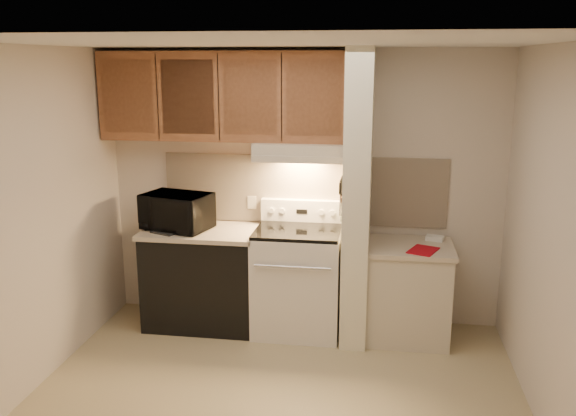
# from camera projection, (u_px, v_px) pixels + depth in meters

# --- Properties ---
(floor) EXTENTS (3.60, 3.60, 0.00)m
(floor) POSITION_uv_depth(u_px,v_px,m) (276.00, 396.00, 4.45)
(floor) COLOR tan
(floor) RESTS_ON ground
(ceiling) EXTENTS (3.60, 3.60, 0.00)m
(ceiling) POSITION_uv_depth(u_px,v_px,m) (275.00, 42.00, 3.87)
(ceiling) COLOR white
(ceiling) RESTS_ON wall_back
(wall_back) EXTENTS (3.60, 2.50, 0.02)m
(wall_back) POSITION_uv_depth(u_px,v_px,m) (303.00, 188.00, 5.60)
(wall_back) COLOR beige
(wall_back) RESTS_ON floor
(wall_left) EXTENTS (0.02, 3.00, 2.50)m
(wall_left) POSITION_uv_depth(u_px,v_px,m) (32.00, 222.00, 4.42)
(wall_left) COLOR beige
(wall_left) RESTS_ON floor
(wall_right) EXTENTS (0.02, 3.00, 2.50)m
(wall_right) POSITION_uv_depth(u_px,v_px,m) (552.00, 243.00, 3.90)
(wall_right) COLOR beige
(wall_right) RESTS_ON floor
(backsplash) EXTENTS (2.60, 0.02, 0.63)m
(backsplash) POSITION_uv_depth(u_px,v_px,m) (303.00, 190.00, 5.59)
(backsplash) COLOR #FCE5C7
(backsplash) RESTS_ON wall_back
(range_body) EXTENTS (0.76, 0.65, 0.92)m
(range_body) POSITION_uv_depth(u_px,v_px,m) (298.00, 282.00, 5.45)
(range_body) COLOR silver
(range_body) RESTS_ON floor
(oven_window) EXTENTS (0.50, 0.01, 0.30)m
(oven_window) POSITION_uv_depth(u_px,v_px,m) (293.00, 290.00, 5.14)
(oven_window) COLOR black
(oven_window) RESTS_ON range_body
(oven_handle) EXTENTS (0.65, 0.02, 0.02)m
(oven_handle) POSITION_uv_depth(u_px,v_px,m) (292.00, 267.00, 5.05)
(oven_handle) COLOR silver
(oven_handle) RESTS_ON range_body
(cooktop) EXTENTS (0.74, 0.64, 0.03)m
(cooktop) POSITION_uv_depth(u_px,v_px,m) (298.00, 231.00, 5.34)
(cooktop) COLOR black
(cooktop) RESTS_ON range_body
(range_backguard) EXTENTS (0.76, 0.08, 0.20)m
(range_backguard) POSITION_uv_depth(u_px,v_px,m) (302.00, 210.00, 5.59)
(range_backguard) COLOR silver
(range_backguard) RESTS_ON range_body
(range_display) EXTENTS (0.10, 0.01, 0.04)m
(range_display) POSITION_uv_depth(u_px,v_px,m) (302.00, 212.00, 5.55)
(range_display) COLOR black
(range_display) RESTS_ON range_backguard
(range_knob_left_outer) EXTENTS (0.05, 0.02, 0.05)m
(range_knob_left_outer) POSITION_uv_depth(u_px,v_px,m) (271.00, 210.00, 5.59)
(range_knob_left_outer) COLOR silver
(range_knob_left_outer) RESTS_ON range_backguard
(range_knob_left_inner) EXTENTS (0.05, 0.02, 0.05)m
(range_knob_left_inner) POSITION_uv_depth(u_px,v_px,m) (282.00, 211.00, 5.57)
(range_knob_left_inner) COLOR silver
(range_knob_left_inner) RESTS_ON range_backguard
(range_knob_right_inner) EXTENTS (0.05, 0.02, 0.05)m
(range_knob_right_inner) POSITION_uv_depth(u_px,v_px,m) (321.00, 212.00, 5.52)
(range_knob_right_inner) COLOR silver
(range_knob_right_inner) RESTS_ON range_backguard
(range_knob_right_outer) EXTENTS (0.05, 0.02, 0.05)m
(range_knob_right_outer) POSITION_uv_depth(u_px,v_px,m) (332.00, 213.00, 5.51)
(range_knob_right_outer) COLOR silver
(range_knob_right_outer) RESTS_ON range_backguard
(dishwasher_front) EXTENTS (1.00, 0.63, 0.87)m
(dishwasher_front) POSITION_uv_depth(u_px,v_px,m) (203.00, 279.00, 5.60)
(dishwasher_front) COLOR black
(dishwasher_front) RESTS_ON floor
(left_countertop) EXTENTS (1.04, 0.67, 0.04)m
(left_countertop) POSITION_uv_depth(u_px,v_px,m) (202.00, 231.00, 5.49)
(left_countertop) COLOR beige
(left_countertop) RESTS_ON dishwasher_front
(spoon_rest) EXTENTS (0.24, 0.16, 0.02)m
(spoon_rest) POSITION_uv_depth(u_px,v_px,m) (162.00, 233.00, 5.34)
(spoon_rest) COLOR black
(spoon_rest) RESTS_ON left_countertop
(teal_jar) EXTENTS (0.11, 0.11, 0.10)m
(teal_jar) POSITION_uv_depth(u_px,v_px,m) (172.00, 217.00, 5.74)
(teal_jar) COLOR #326C64
(teal_jar) RESTS_ON left_countertop
(outlet) EXTENTS (0.08, 0.01, 0.12)m
(outlet) POSITION_uv_depth(u_px,v_px,m) (252.00, 202.00, 5.68)
(outlet) COLOR beige
(outlet) RESTS_ON backsplash
(microwave) EXTENTS (0.67, 0.53, 0.32)m
(microwave) POSITION_uv_depth(u_px,v_px,m) (177.00, 211.00, 5.46)
(microwave) COLOR black
(microwave) RESTS_ON left_countertop
(partition_pillar) EXTENTS (0.22, 0.70, 2.50)m
(partition_pillar) POSITION_uv_depth(u_px,v_px,m) (357.00, 198.00, 5.19)
(partition_pillar) COLOR #EBE5C7
(partition_pillar) RESTS_ON floor
(pillar_trim) EXTENTS (0.01, 0.70, 0.04)m
(pillar_trim) POSITION_uv_depth(u_px,v_px,m) (344.00, 192.00, 5.19)
(pillar_trim) COLOR #925A38
(pillar_trim) RESTS_ON partition_pillar
(knife_strip) EXTENTS (0.02, 0.42, 0.04)m
(knife_strip) POSITION_uv_depth(u_px,v_px,m) (343.00, 191.00, 5.14)
(knife_strip) COLOR black
(knife_strip) RESTS_ON partition_pillar
(knife_blade_a) EXTENTS (0.01, 0.03, 0.16)m
(knife_blade_a) POSITION_uv_depth(u_px,v_px,m) (340.00, 206.00, 5.01)
(knife_blade_a) COLOR silver
(knife_blade_a) RESTS_ON knife_strip
(knife_handle_a) EXTENTS (0.02, 0.02, 0.10)m
(knife_handle_a) POSITION_uv_depth(u_px,v_px,m) (340.00, 189.00, 4.98)
(knife_handle_a) COLOR black
(knife_handle_a) RESTS_ON knife_strip
(knife_blade_b) EXTENTS (0.01, 0.04, 0.18)m
(knife_blade_b) POSITION_uv_depth(u_px,v_px,m) (341.00, 205.00, 5.10)
(knife_blade_b) COLOR silver
(knife_blade_b) RESTS_ON knife_strip
(knife_handle_b) EXTENTS (0.02, 0.02, 0.10)m
(knife_handle_b) POSITION_uv_depth(u_px,v_px,m) (341.00, 186.00, 5.07)
(knife_handle_b) COLOR black
(knife_handle_b) RESTS_ON knife_strip
(knife_blade_c) EXTENTS (0.01, 0.04, 0.20)m
(knife_blade_c) POSITION_uv_depth(u_px,v_px,m) (341.00, 204.00, 5.18)
(knife_blade_c) COLOR silver
(knife_blade_c) RESTS_ON knife_strip
(knife_handle_c) EXTENTS (0.02, 0.02, 0.10)m
(knife_handle_c) POSITION_uv_depth(u_px,v_px,m) (341.00, 185.00, 5.12)
(knife_handle_c) COLOR black
(knife_handle_c) RESTS_ON knife_strip
(knife_blade_d) EXTENTS (0.01, 0.04, 0.16)m
(knife_blade_d) POSITION_uv_depth(u_px,v_px,m) (342.00, 200.00, 5.23)
(knife_blade_d) COLOR silver
(knife_blade_d) RESTS_ON knife_strip
(knife_handle_d) EXTENTS (0.02, 0.02, 0.10)m
(knife_handle_d) POSITION_uv_depth(u_px,v_px,m) (342.00, 183.00, 5.21)
(knife_handle_d) COLOR black
(knife_handle_d) RESTS_ON knife_strip
(knife_blade_e) EXTENTS (0.01, 0.04, 0.18)m
(knife_blade_e) POSITION_uv_depth(u_px,v_px,m) (342.00, 199.00, 5.33)
(knife_blade_e) COLOR silver
(knife_blade_e) RESTS_ON knife_strip
(knife_handle_e) EXTENTS (0.02, 0.02, 0.10)m
(knife_handle_e) POSITION_uv_depth(u_px,v_px,m) (343.00, 181.00, 5.28)
(knife_handle_e) COLOR black
(knife_handle_e) RESTS_ON knife_strip
(oven_mitt) EXTENTS (0.03, 0.11, 0.27)m
(oven_mitt) POSITION_uv_depth(u_px,v_px,m) (343.00, 206.00, 5.40)
(oven_mitt) COLOR gray
(oven_mitt) RESTS_ON partition_pillar
(right_cab_base) EXTENTS (0.70, 0.60, 0.81)m
(right_cab_base) POSITION_uv_depth(u_px,v_px,m) (408.00, 294.00, 5.32)
(right_cab_base) COLOR beige
(right_cab_base) RESTS_ON floor
(right_countertop) EXTENTS (0.74, 0.64, 0.04)m
(right_countertop) POSITION_uv_depth(u_px,v_px,m) (410.00, 247.00, 5.22)
(right_countertop) COLOR beige
(right_countertop) RESTS_ON right_cab_base
(red_folder) EXTENTS (0.29, 0.33, 0.01)m
(red_folder) POSITION_uv_depth(u_px,v_px,m) (423.00, 250.00, 5.06)
(red_folder) COLOR #9F0813
(red_folder) RESTS_ON right_countertop
(white_box) EXTENTS (0.17, 0.14, 0.04)m
(white_box) POSITION_uv_depth(u_px,v_px,m) (435.00, 238.00, 5.35)
(white_box) COLOR white
(white_box) RESTS_ON right_countertop
(range_hood) EXTENTS (0.78, 0.44, 0.15)m
(range_hood) POSITION_uv_depth(u_px,v_px,m) (300.00, 151.00, 5.30)
(range_hood) COLOR beige
(range_hood) RESTS_ON upper_cabinets
(hood_lip) EXTENTS (0.78, 0.04, 0.06)m
(hood_lip) POSITION_uv_depth(u_px,v_px,m) (297.00, 160.00, 5.11)
(hood_lip) COLOR beige
(hood_lip) RESTS_ON range_hood
(upper_cabinets) EXTENTS (2.18, 0.33, 0.77)m
(upper_cabinets) POSITION_uv_depth(u_px,v_px,m) (223.00, 96.00, 5.34)
(upper_cabinets) COLOR #925A38
(upper_cabinets) RESTS_ON wall_back
(cab_door_a) EXTENTS (0.46, 0.01, 0.63)m
(cab_door_a) POSITION_uv_depth(u_px,v_px,m) (127.00, 96.00, 5.30)
(cab_door_a) COLOR #925A38
(cab_door_a) RESTS_ON upper_cabinets
(cab_gap_a) EXTENTS (0.01, 0.01, 0.73)m
(cab_gap_a) POSITION_uv_depth(u_px,v_px,m) (157.00, 97.00, 5.26)
(cab_gap_a) COLOR black
(cab_gap_a) RESTS_ON upper_cabinets
(cab_door_b) EXTENTS (0.46, 0.01, 0.63)m
(cab_door_b) POSITION_uv_depth(u_px,v_px,m) (188.00, 97.00, 5.22)
(cab_door_b) COLOR #925A38
(cab_door_b) RESTS_ON upper_cabinets
(cab_gap_b) EXTENTS (0.01, 0.01, 0.73)m
(cab_gap_b) POSITION_uv_depth(u_px,v_px,m) (219.00, 97.00, 5.18)
(cab_gap_b) COLOR black
(cab_gap_b) RESTS_ON upper_cabinets
(cab_door_c) EXTENTS (0.46, 0.01, 0.63)m
(cab_door_c) POSITION_uv_depth(u_px,v_px,m) (250.00, 98.00, 5.14)
(cab_door_c) COLOR #925A38
(cab_door_c) RESTS_ON upper_cabinets
(cab_gap_c) EXTENTS (0.01, 0.01, 0.73)m
(cab_gap_c) POSITION_uv_depth(u_px,v_px,m) (282.00, 98.00, 5.10)
(cab_gap_c) COLOR black
(cab_gap_c) RESTS_ON upper_cabinets
(cab_door_d) EXTENTS (0.46, 0.01, 0.63)m
(cab_door_d) POSITION_uv_depth(u_px,v_px,m) (314.00, 98.00, 5.06)
(cab_door_d) COLOR #925A38
(cab_door_d) RESTS_ON upper_cabinets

